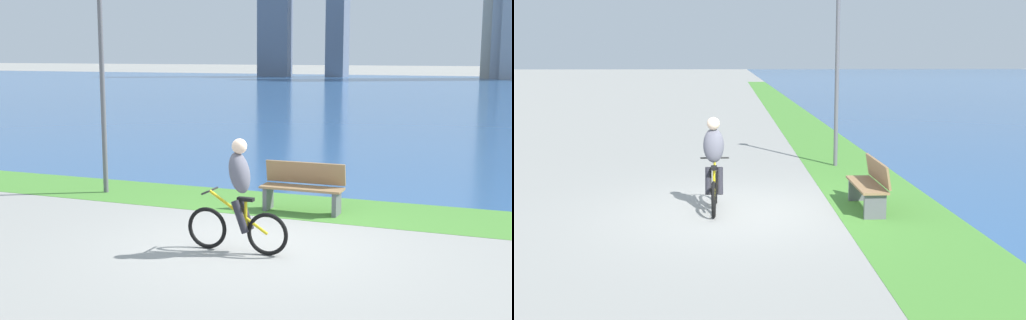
{
  "view_description": "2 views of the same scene",
  "coord_description": "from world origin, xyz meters",
  "views": [
    {
      "loc": [
        3.65,
        -9.23,
        2.86
      ],
      "look_at": [
        -0.24,
        0.49,
        1.2
      ],
      "focal_mm": 47.54,
      "sensor_mm": 36.0,
      "label": 1
    },
    {
      "loc": [
        9.94,
        -0.15,
        2.65
      ],
      "look_at": [
        -0.26,
        0.5,
        0.88
      ],
      "focal_mm": 40.83,
      "sensor_mm": 36.0,
      "label": 2
    }
  ],
  "objects": [
    {
      "name": "ground_plane",
      "position": [
        0.0,
        0.0,
        0.0
      ],
      "size": [
        300.0,
        300.0,
        0.0
      ],
      "primitive_type": "plane",
      "color": "gray"
    },
    {
      "name": "bench_near_path",
      "position": [
        -0.03,
        2.26,
        0.45
      ],
      "size": [
        1.5,
        0.47,
        0.9
      ],
      "color": "olive",
      "rests_on": "ground"
    },
    {
      "name": "cyclist_lead",
      "position": [
        -0.11,
        -0.5,
        0.83
      ],
      "size": [
        1.57,
        0.52,
        1.66
      ],
      "color": "black",
      "rests_on": "ground"
    },
    {
      "name": "bay_water_surface",
      "position": [
        0.0,
        41.77,
        0.0
      ],
      "size": [
        300.0,
        76.22,
        0.0
      ],
      "primitive_type": "cube",
      "color": "#2D568C",
      "rests_on": "ground"
    },
    {
      "name": "grass_strip_bayside",
      "position": [
        0.0,
        2.64,
        0.0
      ],
      "size": [
        120.0,
        2.03,
        0.01
      ],
      "primitive_type": "cube",
      "color": "#478433",
      "rests_on": "ground"
    },
    {
      "name": "lamppost_tall",
      "position": [
        -4.36,
        2.41,
        2.83
      ],
      "size": [
        0.28,
        0.28,
        4.4
      ],
      "color": "#595960",
      "rests_on": "ground"
    }
  ]
}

